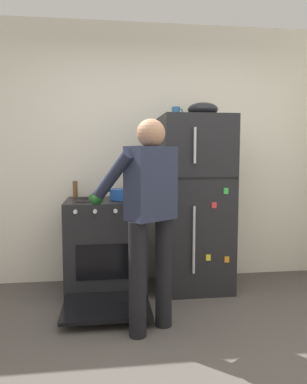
{
  "coord_description": "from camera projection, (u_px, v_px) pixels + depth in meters",
  "views": [
    {
      "loc": [
        -0.48,
        -2.02,
        1.33
      ],
      "look_at": [
        -0.05,
        1.32,
        1.0
      ],
      "focal_mm": 34.51,
      "sensor_mm": 36.0,
      "label": 1
    }
  ],
  "objects": [
    {
      "name": "kitchen_wall_back",
      "position": [
        150.0,
        154.0,
        3.98
      ],
      "size": [
        6.0,
        0.1,
        2.7
      ],
      "primitive_type": "cube",
      "color": "silver",
      "rests_on": "ground"
    },
    {
      "name": "refrigerator",
      "position": [
        194.0,
        203.0,
        3.7
      ],
      "size": [
        0.68,
        0.72,
        1.72
      ],
      "color": "black",
      "rests_on": "ground"
    },
    {
      "name": "ground",
      "position": [
        190.0,
        381.0,
        2.19
      ],
      "size": [
        8.0,
        8.0,
        0.0
      ],
      "primitive_type": "plane",
      "color": "#4C4742"
    },
    {
      "name": "person_cook",
      "position": [
        147.0,
        206.0,
        2.76
      ],
      "size": [
        0.69,
        0.74,
        1.6
      ],
      "color": "black",
      "rests_on": "ground"
    },
    {
      "name": "red_pot",
      "position": [
        122.0,
        194.0,
        3.55
      ],
      "size": [
        0.33,
        0.23,
        0.1
      ],
      "color": "#19479E",
      "rests_on": "stove_range"
    },
    {
      "name": "mixing_bowl",
      "position": [
        203.0,
        110.0,
        3.62
      ],
      "size": [
        0.3,
        0.3,
        0.13
      ],
      "primitive_type": "ellipsoid",
      "color": "black",
      "rests_on": "refrigerator"
    },
    {
      "name": "stove_range",
      "position": [
        106.0,
        247.0,
        3.61
      ],
      "size": [
        0.76,
        1.22,
        0.91
      ],
      "color": "black",
      "rests_on": "ground"
    },
    {
      "name": "coffee_mug",
      "position": [
        176.0,
        112.0,
        3.64
      ],
      "size": [
        0.11,
        0.08,
        0.1
      ],
      "color": "#2D6093",
      "rests_on": "refrigerator"
    },
    {
      "name": "pepper_mill",
      "position": [
        75.0,
        189.0,
        3.73
      ],
      "size": [
        0.05,
        0.05,
        0.17
      ],
      "primitive_type": "cylinder",
      "color": "brown",
      "rests_on": "stove_range"
    }
  ]
}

